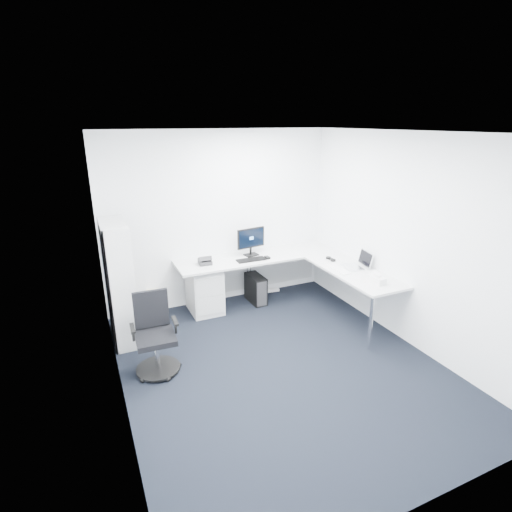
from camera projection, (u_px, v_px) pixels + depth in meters
name	position (u px, v px, depth m)	size (l,w,h in m)	color
ground	(280.00, 365.00, 4.84)	(4.20, 4.20, 0.00)	black
ceiling	(286.00, 132.00, 3.97)	(4.20, 4.20, 0.00)	white
wall_back	(220.00, 219.00, 6.21)	(3.60, 0.02, 2.70)	white
wall_front	(434.00, 358.00, 2.59)	(3.60, 0.02, 2.70)	white
wall_left	(111.00, 287.00, 3.70)	(0.02, 4.20, 2.70)	white
wall_right	(407.00, 241.00, 5.10)	(0.02, 4.20, 2.70)	white
l_desk	(270.00, 286.00, 6.13)	(2.69, 1.51, 0.79)	silver
drawer_pedestal	(204.00, 290.00, 6.11)	(0.46, 0.58, 0.71)	silver
bookshelf	(119.00, 282.00, 5.19)	(0.32, 0.81, 1.62)	silver
task_chair	(155.00, 336.00, 4.56)	(0.53, 0.53, 0.95)	black
black_pc_tower	(256.00, 289.00, 6.46)	(0.20, 0.46, 0.45)	black
beige_pc_tower	(155.00, 305.00, 5.97)	(0.18, 0.41, 0.38)	beige
power_strip	(269.00, 291.00, 6.89)	(0.38, 0.07, 0.04)	silver
monitor	(251.00, 242.00, 6.24)	(0.48, 0.15, 0.46)	black
black_keyboard	(251.00, 260.00, 6.08)	(0.45, 0.16, 0.02)	black
mouse	(267.00, 258.00, 6.16)	(0.06, 0.10, 0.03)	black
desk_phone	(205.00, 260.00, 5.91)	(0.18, 0.18, 0.13)	#2A2A2C
laptop	(353.00, 260.00, 5.75)	(0.34, 0.33, 0.24)	silver
white_keyboard	(338.00, 269.00, 5.71)	(0.13, 0.45, 0.01)	silver
headphones	(331.00, 258.00, 6.10)	(0.12, 0.18, 0.05)	black
orange_fruit	(370.00, 277.00, 5.34)	(0.07, 0.07, 0.07)	orange
tissue_box	(376.00, 279.00, 5.24)	(0.13, 0.25, 0.09)	silver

